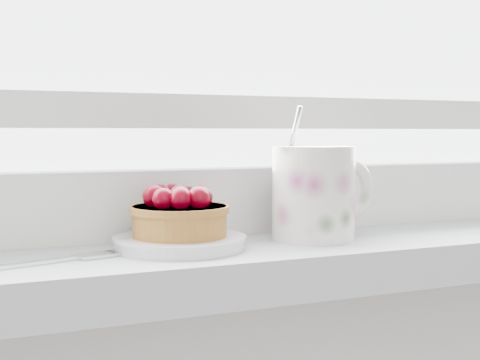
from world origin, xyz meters
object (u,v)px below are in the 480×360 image
saucer (180,243)px  fork (37,262)px  raspberry_tart (179,213)px  floral_mug (316,191)px

saucer → fork: bearing=-170.4°
saucer → fork: saucer is taller
raspberry_tart → fork: bearing=-170.4°
saucer → floral_mug: floral_mug is taller
raspberry_tart → saucer: bearing=-5.1°
raspberry_tart → fork: raspberry_tart is taller
raspberry_tart → floral_mug: floral_mug is taller
fork → floral_mug: bearing=4.2°
saucer → floral_mug: (0.14, -0.00, 0.04)m
floral_mug → fork: bearing=-175.8°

